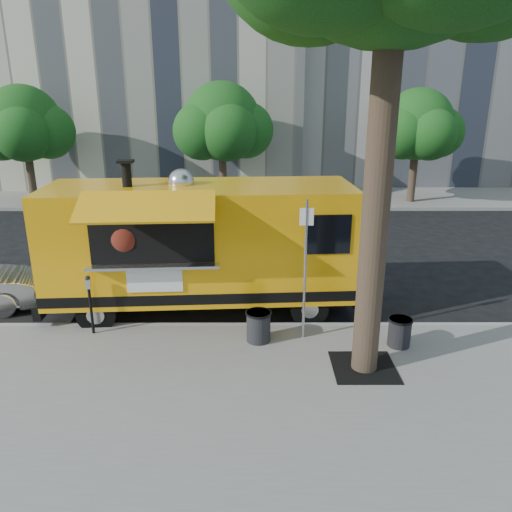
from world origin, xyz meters
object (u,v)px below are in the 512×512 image
at_px(trash_bin_right, 400,331).
at_px(trash_bin_left, 258,325).
at_px(far_tree_b, 222,122).
at_px(food_truck, 200,244).
at_px(far_tree_c, 418,125).
at_px(parking_meter, 90,298).
at_px(sign_post, 305,262).
at_px(far_tree_a, 24,124).

bearing_deg(trash_bin_right, trash_bin_left, 175.61).
xyz_separation_m(far_tree_b, food_truck, (0.22, -12.53, -2.10)).
bearing_deg(far_tree_c, parking_meter, -128.66).
bearing_deg(food_truck, trash_bin_right, -29.51).
bearing_deg(sign_post, parking_meter, 177.48).
bearing_deg(food_truck, sign_post, -39.90).
xyz_separation_m(sign_post, trash_bin_right, (1.95, -0.37, -1.38)).
relative_size(parking_meter, trash_bin_right, 2.21).
distance_m(food_truck, trash_bin_left, 2.62).
distance_m(parking_meter, food_truck, 2.79).
bearing_deg(far_tree_a, food_truck, -52.76).
bearing_deg(parking_meter, far_tree_b, 81.90).
bearing_deg(far_tree_b, parking_meter, -98.10).
bearing_deg(sign_post, trash_bin_left, -171.08).
distance_m(far_tree_b, parking_meter, 14.48).
bearing_deg(food_truck, far_tree_a, 123.78).
height_order(far_tree_a, food_truck, far_tree_a).
relative_size(far_tree_c, trash_bin_right, 8.64).
bearing_deg(far_tree_b, food_truck, -88.97).
bearing_deg(trash_bin_left, far_tree_a, 127.12).
bearing_deg(far_tree_b, sign_post, -79.85).
relative_size(far_tree_a, far_tree_b, 0.97).
distance_m(far_tree_b, far_tree_c, 9.01).
xyz_separation_m(parking_meter, food_truck, (2.22, 1.52, 0.75)).
bearing_deg(food_truck, trash_bin_left, -57.13).
distance_m(food_truck, trash_bin_right, 4.92).
bearing_deg(trash_bin_left, sign_post, 8.92).
relative_size(far_tree_a, far_tree_c, 1.03).
bearing_deg(food_truck, parking_meter, -149.18).
height_order(parking_meter, food_truck, food_truck).
bearing_deg(sign_post, food_truck, 143.57).
xyz_separation_m(food_truck, trash_bin_left, (1.37, -1.87, -1.23)).
distance_m(far_tree_a, far_tree_b, 9.01).
distance_m(far_tree_c, trash_bin_right, 15.36).
distance_m(far_tree_a, trash_bin_right, 19.89).
xyz_separation_m(far_tree_a, parking_meter, (7.00, -13.65, -2.79)).
bearing_deg(parking_meter, trash_bin_right, -5.03).
xyz_separation_m(far_tree_b, trash_bin_right, (4.50, -14.62, -3.36)).
relative_size(sign_post, parking_meter, 2.25).
bearing_deg(far_tree_b, far_tree_a, -177.46).
height_order(far_tree_c, parking_meter, far_tree_c).
bearing_deg(sign_post, far_tree_a, 129.83).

